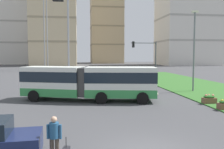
{
  "coord_description": "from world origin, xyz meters",
  "views": [
    {
      "loc": [
        -2.79,
        -9.6,
        4.05
      ],
      "look_at": [
        0.33,
        13.21,
        2.2
      ],
      "focal_mm": 39.07,
      "sensor_mm": 36.0,
      "label": 1
    }
  ],
  "objects_px": {
    "pedestrian_crossing": "(54,135)",
    "apartment_tower_westcentre": "(55,11)",
    "apartment_tower_centre": "(106,11)",
    "traffic_light_far_right": "(148,55)",
    "apartment_tower_west": "(17,24)",
    "streetlight_median": "(194,47)",
    "apartment_tower_eastcentre": "(187,19)",
    "articulated_bus": "(89,82)",
    "flower_planter_3": "(209,99)"
  },
  "relations": [
    {
      "from": "traffic_light_far_right",
      "to": "streetlight_median",
      "type": "distance_m",
      "value": 7.18
    },
    {
      "from": "articulated_bus",
      "to": "flower_planter_3",
      "type": "relative_size",
      "value": 10.93
    },
    {
      "from": "pedestrian_crossing",
      "to": "traffic_light_far_right",
      "type": "relative_size",
      "value": 0.3
    },
    {
      "from": "apartment_tower_eastcentre",
      "to": "pedestrian_crossing",
      "type": "bearing_deg",
      "value": -117.53
    },
    {
      "from": "flower_planter_3",
      "to": "apartment_tower_westcentre",
      "type": "distance_m",
      "value": 85.05
    },
    {
      "from": "flower_planter_3",
      "to": "streetlight_median",
      "type": "distance_m",
      "value": 8.3
    },
    {
      "from": "flower_planter_3",
      "to": "apartment_tower_west",
      "type": "distance_m",
      "value": 105.18
    },
    {
      "from": "apartment_tower_west",
      "to": "apartment_tower_centre",
      "type": "height_order",
      "value": "apartment_tower_centre"
    },
    {
      "from": "flower_planter_3",
      "to": "traffic_light_far_right",
      "type": "xyz_separation_m",
      "value": [
        -1.52,
        13.01,
        3.58
      ]
    },
    {
      "from": "apartment_tower_westcentre",
      "to": "apartment_tower_centre",
      "type": "bearing_deg",
      "value": 46.72
    },
    {
      "from": "traffic_light_far_right",
      "to": "apartment_tower_westcentre",
      "type": "distance_m",
      "value": 71.6
    },
    {
      "from": "traffic_light_far_right",
      "to": "apartment_tower_centre",
      "type": "distance_m",
      "value": 94.28
    },
    {
      "from": "pedestrian_crossing",
      "to": "apartment_tower_westcentre",
      "type": "bearing_deg",
      "value": 95.21
    },
    {
      "from": "articulated_bus",
      "to": "apartment_tower_eastcentre",
      "type": "xyz_separation_m",
      "value": [
        43.1,
        73.93,
        16.84
      ]
    },
    {
      "from": "traffic_light_far_right",
      "to": "apartment_tower_eastcentre",
      "type": "distance_m",
      "value": 74.16
    },
    {
      "from": "streetlight_median",
      "to": "apartment_tower_eastcentre",
      "type": "xyz_separation_m",
      "value": [
        31.42,
        70.1,
        13.62
      ]
    },
    {
      "from": "traffic_light_far_right",
      "to": "apartment_tower_westcentre",
      "type": "relative_size",
      "value": 0.14
    },
    {
      "from": "apartment_tower_westcentre",
      "to": "pedestrian_crossing",
      "type": "bearing_deg",
      "value": -84.79
    },
    {
      "from": "articulated_bus",
      "to": "traffic_light_far_right",
      "type": "height_order",
      "value": "traffic_light_far_right"
    },
    {
      "from": "flower_planter_3",
      "to": "streetlight_median",
      "type": "xyz_separation_m",
      "value": [
        1.9,
        6.75,
        4.44
      ]
    },
    {
      "from": "apartment_tower_centre",
      "to": "apartment_tower_eastcentre",
      "type": "xyz_separation_m",
      "value": [
        30.03,
        -27.68,
        -7.65
      ]
    },
    {
      "from": "apartment_tower_west",
      "to": "apartment_tower_westcentre",
      "type": "distance_m",
      "value": 24.71
    },
    {
      "from": "streetlight_median",
      "to": "pedestrian_crossing",
      "type": "bearing_deg",
      "value": -129.97
    },
    {
      "from": "articulated_bus",
      "to": "streetlight_median",
      "type": "height_order",
      "value": "streetlight_median"
    },
    {
      "from": "streetlight_median",
      "to": "apartment_tower_eastcentre",
      "type": "height_order",
      "value": "apartment_tower_eastcentre"
    },
    {
      "from": "traffic_light_far_right",
      "to": "apartment_tower_eastcentre",
      "type": "height_order",
      "value": "apartment_tower_eastcentre"
    },
    {
      "from": "flower_planter_3",
      "to": "apartment_tower_centre",
      "type": "xyz_separation_m",
      "value": [
        3.29,
        104.53,
        25.72
      ]
    },
    {
      "from": "flower_planter_3",
      "to": "apartment_tower_westcentre",
      "type": "relative_size",
      "value": 0.03
    },
    {
      "from": "articulated_bus",
      "to": "apartment_tower_centre",
      "type": "bearing_deg",
      "value": 82.67
    },
    {
      "from": "flower_planter_3",
      "to": "apartment_tower_west",
      "type": "height_order",
      "value": "apartment_tower_west"
    },
    {
      "from": "pedestrian_crossing",
      "to": "flower_planter_3",
      "type": "bearing_deg",
      "value": 38.91
    },
    {
      "from": "pedestrian_crossing",
      "to": "flower_planter_3",
      "type": "relative_size",
      "value": 1.58
    },
    {
      "from": "apartment_tower_westcentre",
      "to": "apartment_tower_centre",
      "type": "height_order",
      "value": "apartment_tower_centre"
    },
    {
      "from": "pedestrian_crossing",
      "to": "traffic_light_far_right",
      "type": "distance_m",
      "value": 24.72
    },
    {
      "from": "apartment_tower_west",
      "to": "apartment_tower_eastcentre",
      "type": "relative_size",
      "value": 0.97
    },
    {
      "from": "articulated_bus",
      "to": "apartment_tower_westcentre",
      "type": "height_order",
      "value": "apartment_tower_westcentre"
    },
    {
      "from": "pedestrian_crossing",
      "to": "apartment_tower_eastcentre",
      "type": "bearing_deg",
      "value": 62.47
    },
    {
      "from": "articulated_bus",
      "to": "streetlight_median",
      "type": "bearing_deg",
      "value": 18.18
    },
    {
      "from": "pedestrian_crossing",
      "to": "apartment_tower_eastcentre",
      "type": "relative_size",
      "value": 0.05
    },
    {
      "from": "articulated_bus",
      "to": "pedestrian_crossing",
      "type": "relative_size",
      "value": 6.91
    },
    {
      "from": "flower_planter_3",
      "to": "apartment_tower_eastcentre",
      "type": "xyz_separation_m",
      "value": [
        33.32,
        76.84,
        18.06
      ]
    },
    {
      "from": "streetlight_median",
      "to": "flower_planter_3",
      "type": "bearing_deg",
      "value": -105.73
    },
    {
      "from": "apartment_tower_west",
      "to": "apartment_tower_eastcentre",
      "type": "xyz_separation_m",
      "value": [
        71.18,
        -19.7,
        0.48
      ]
    },
    {
      "from": "apartment_tower_centre",
      "to": "apartment_tower_westcentre",
      "type": "bearing_deg",
      "value": -133.28
    },
    {
      "from": "pedestrian_crossing",
      "to": "apartment_tower_centre",
      "type": "distance_m",
      "value": 117.58
    },
    {
      "from": "apartment_tower_west",
      "to": "streetlight_median",
      "type": "bearing_deg",
      "value": -66.12
    },
    {
      "from": "streetlight_median",
      "to": "apartment_tower_west",
      "type": "height_order",
      "value": "apartment_tower_west"
    },
    {
      "from": "traffic_light_far_right",
      "to": "streetlight_median",
      "type": "xyz_separation_m",
      "value": [
        3.42,
        -6.26,
        0.86
      ]
    },
    {
      "from": "apartment_tower_centre",
      "to": "apartment_tower_eastcentre",
      "type": "bearing_deg",
      "value": -42.67
    },
    {
      "from": "pedestrian_crossing",
      "to": "apartment_tower_westcentre",
      "type": "height_order",
      "value": "apartment_tower_westcentre"
    }
  ]
}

